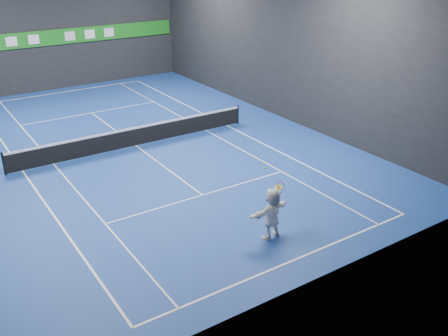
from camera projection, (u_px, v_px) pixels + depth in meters
ground at (136, 146)px, 24.95m from camera, size 26.00×26.00×0.00m
wall_back at (49, 22)px, 32.99m from camera, size 18.00×0.10×9.00m
wall_front at (328, 140)px, 13.22m from camera, size 18.00×0.10×9.00m
wall_right at (280, 37)px, 27.63m from camera, size 0.10×26.00×9.00m
baseline_near at (292, 261)px, 15.91m from camera, size 10.98×0.08×0.01m
baseline_far at (64, 92)px, 33.99m from camera, size 10.98×0.08×0.01m
sideline_doubles_left at (23, 171)px, 22.19m from camera, size 0.08×23.78×0.01m
sideline_doubles_right at (227, 126)px, 27.71m from camera, size 0.08×23.78×0.01m
sideline_singles_left at (54, 164)px, 22.89m from camera, size 0.06×23.78×0.01m
sideline_singles_right at (206, 130)px, 27.02m from camera, size 0.06×23.78×0.01m
service_line_near at (203, 195)px, 20.09m from camera, size 8.23×0.06×0.01m
service_line_far at (92, 113)px, 29.82m from camera, size 8.23×0.06×0.01m
center_service_line at (136, 146)px, 24.95m from camera, size 0.06×12.80×0.01m
player at (272, 213)px, 16.88m from camera, size 1.76×0.76×1.84m
tennis_ball at (265, 168)px, 15.93m from camera, size 0.07×0.07×0.07m
tennis_net at (136, 136)px, 24.73m from camera, size 12.50×0.10×1.07m
sponsor_banner at (52, 38)px, 33.35m from camera, size 17.64×0.11×1.00m
tennis_racket at (280, 187)px, 16.74m from camera, size 0.50×0.34×0.72m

